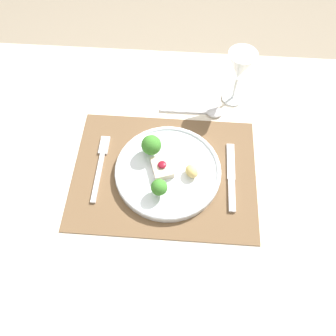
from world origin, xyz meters
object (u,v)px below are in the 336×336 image
(dinner_plate, at_px, (167,169))
(wine_glass_near, at_px, (240,68))
(fork, at_px, (101,163))
(spoon, at_px, (206,112))
(knife, at_px, (231,181))

(dinner_plate, height_order, wine_glass_near, wine_glass_near)
(fork, height_order, wine_glass_near, wine_glass_near)
(spoon, relative_size, wine_glass_near, 1.08)
(spoon, bearing_deg, knife, -73.06)
(knife, bearing_deg, wine_glass_near, 86.43)
(dinner_plate, xyz_separation_m, fork, (-0.17, 0.01, -0.01))
(fork, bearing_deg, spoon, 32.82)
(dinner_plate, relative_size, spoon, 1.50)
(fork, height_order, knife, knife)
(spoon, height_order, wine_glass_near, wine_glass_near)
(knife, xyz_separation_m, wine_glass_near, (0.01, 0.28, 0.11))
(fork, distance_m, knife, 0.34)
(fork, relative_size, wine_glass_near, 1.17)
(dinner_plate, relative_size, fork, 1.38)
(spoon, bearing_deg, fork, -144.99)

